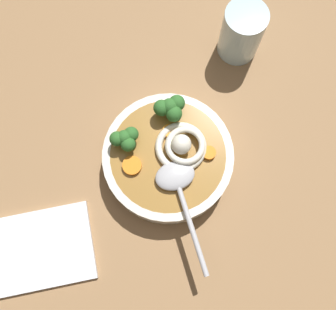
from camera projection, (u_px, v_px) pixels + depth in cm
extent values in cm
cube|color=#936D47|center=(177.00, 174.00, 67.54)|extent=(107.20, 107.20, 3.69)
cylinder|color=silver|center=(168.00, 159.00, 63.77)|extent=(20.25, 20.25, 4.87)
cylinder|color=olive|center=(168.00, 158.00, 63.58)|extent=(17.82, 17.82, 4.48)
torus|color=silver|center=(181.00, 147.00, 61.17)|extent=(7.87, 7.87, 1.09)
torus|color=silver|center=(185.00, 146.00, 60.32)|extent=(8.43, 8.43, 0.98)
sphere|color=silver|center=(181.00, 144.00, 59.80)|extent=(3.05, 3.05, 3.05)
ellipsoid|color=#B7B7BC|center=(175.00, 176.00, 59.80)|extent=(6.86, 5.67, 1.60)
cylinder|color=#B7B7BC|center=(190.00, 224.00, 58.04)|extent=(4.26, 14.78, 0.80)
cylinder|color=#7A9E60|center=(126.00, 141.00, 61.32)|extent=(1.16, 1.16, 1.24)
sphere|color=#2D6628|center=(124.00, 138.00, 59.62)|extent=(2.27, 2.27, 2.27)
sphere|color=#2D6628|center=(131.00, 134.00, 59.96)|extent=(2.27, 2.27, 2.27)
sphere|color=#2D6628|center=(117.00, 139.00, 59.68)|extent=(2.27, 2.27, 2.27)
sphere|color=#2D6628|center=(128.00, 144.00, 59.54)|extent=(2.27, 2.27, 2.27)
cylinder|color=#7A9E60|center=(170.00, 111.00, 62.43)|extent=(1.29, 1.29, 1.38)
sphere|color=#2D6628|center=(170.00, 106.00, 60.54)|extent=(2.53, 2.53, 2.53)
sphere|color=#2D6628|center=(177.00, 103.00, 60.92)|extent=(2.53, 2.53, 2.53)
sphere|color=#2D6628|center=(162.00, 108.00, 60.61)|extent=(2.53, 2.53, 2.53)
sphere|color=#2D6628|center=(174.00, 114.00, 60.45)|extent=(2.53, 2.53, 2.53)
cylinder|color=orange|center=(132.00, 166.00, 60.60)|extent=(2.92, 2.92, 0.78)
cylinder|color=orange|center=(169.00, 131.00, 61.99)|extent=(2.05, 2.05, 0.68)
cylinder|color=orange|center=(209.00, 153.00, 61.09)|extent=(2.12, 2.12, 0.78)
cylinder|color=silver|center=(242.00, 33.00, 66.38)|extent=(6.96, 6.96, 10.04)
cube|color=white|center=(42.00, 247.00, 62.40)|extent=(18.40, 16.30, 0.80)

